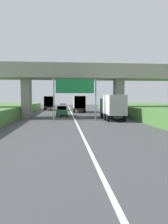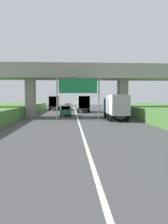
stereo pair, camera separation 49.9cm
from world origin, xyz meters
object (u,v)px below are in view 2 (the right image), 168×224
at_px(overhead_highway_sign, 78,89).
at_px(car_silver, 68,107).
at_px(truck_white, 55,102).
at_px(truck_blue, 116,106).
at_px(truck_yellow, 83,103).
at_px(car_green, 66,111).

relative_size(overhead_highway_sign, car_silver, 1.43).
height_order(overhead_highway_sign, truck_white, overhead_highway_sign).
distance_m(truck_white, car_silver, 3.67).
xyz_separation_m(overhead_highway_sign, truck_blue, (5.20, 0.13, -2.29)).
relative_size(truck_yellow, car_silver, 1.78).
relative_size(overhead_highway_sign, truck_white, 0.81).
bearing_deg(truck_white, truck_blue, -67.34).
height_order(truck_yellow, car_green, truck_yellow).
height_order(truck_blue, car_silver, truck_blue).
bearing_deg(truck_blue, car_silver, 106.17).
relative_size(car_green, car_silver, 1.00).
distance_m(truck_white, truck_blue, 26.78).
bearing_deg(car_silver, truck_white, 165.92).
distance_m(truck_yellow, car_silver, 8.57).
bearing_deg(truck_white, truck_yellow, -52.08).
distance_m(overhead_highway_sign, car_green, 8.02).
distance_m(overhead_highway_sign, truck_white, 25.46).
distance_m(truck_blue, car_green, 9.94).
height_order(car_green, car_silver, same).
xyz_separation_m(overhead_highway_sign, truck_white, (-5.12, 24.84, -2.29)).
relative_size(overhead_highway_sign, car_green, 1.43).
height_order(truck_blue, car_green, truck_blue).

